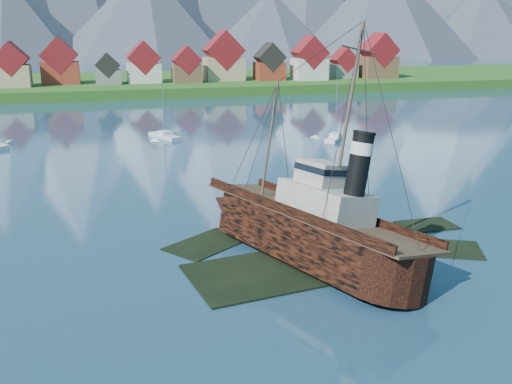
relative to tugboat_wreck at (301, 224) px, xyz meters
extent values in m
plane|color=#1D3B51|center=(0.89, -1.46, -2.86)|extent=(1400.00, 1400.00, 0.00)
cube|color=black|center=(-2.11, -3.46, -3.18)|extent=(19.08, 11.42, 1.00)
cube|color=black|center=(6.89, 2.54, -3.24)|extent=(15.15, 9.76, 1.00)
cube|color=black|center=(2.89, 7.54, -3.14)|extent=(11.45, 9.06, 1.00)
cube|color=black|center=(12.89, -2.46, -3.28)|extent=(10.27, 8.34, 1.00)
cube|color=black|center=(-8.11, 4.54, -3.26)|extent=(9.42, 8.68, 1.00)
cube|color=black|center=(15.89, 3.54, -3.21)|extent=(6.00, 4.00, 1.00)
cube|color=#204F16|center=(0.89, 168.54, -2.86)|extent=(600.00, 80.00, 3.20)
cube|color=#3F3D38|center=(0.89, 130.54, -2.86)|extent=(600.00, 2.50, 2.00)
cube|color=tan|center=(-42.11, 148.54, 3.54)|extent=(10.50, 9.00, 6.80)
cube|color=maroon|center=(-42.11, 148.54, 8.83)|extent=(10.69, 9.18, 10.69)
cube|color=maroon|center=(-28.11, 154.54, 3.74)|extent=(12.00, 8.50, 7.20)
cube|color=maroon|center=(-28.11, 154.54, 9.50)|extent=(12.22, 8.67, 12.22)
cube|color=slate|center=(-13.11, 149.54, 2.54)|extent=(8.00, 7.00, 4.80)
cube|color=black|center=(-13.11, 149.54, 6.38)|extent=(8.15, 7.14, 8.15)
cube|color=beige|center=(-1.11, 152.54, 3.34)|extent=(11.00, 9.50, 6.40)
cube|color=maroon|center=(-1.11, 152.54, 8.52)|extent=(11.20, 9.69, 11.20)
cube|color=brown|center=(12.89, 148.54, 3.04)|extent=(9.50, 8.00, 5.80)
cube|color=maroon|center=(12.89, 148.54, 7.65)|extent=(9.67, 8.16, 9.67)
cube|color=tan|center=(26.89, 153.54, 4.14)|extent=(13.50, 10.00, 8.00)
cube|color=maroon|center=(26.89, 153.54, 10.57)|extent=(13.75, 10.20, 13.75)
cube|color=maroon|center=(42.89, 150.54, 3.24)|extent=(10.00, 8.50, 6.20)
cube|color=black|center=(42.89, 150.54, 8.14)|extent=(10.18, 8.67, 10.18)
cube|color=beige|center=(56.89, 147.54, 3.89)|extent=(11.50, 9.00, 7.50)
cube|color=maroon|center=(56.89, 147.54, 9.71)|extent=(11.71, 9.18, 11.71)
cube|color=slate|center=(71.89, 151.54, 2.64)|extent=(9.00, 7.50, 5.00)
cube|color=maroon|center=(71.89, 151.54, 6.76)|extent=(9.16, 7.65, 9.16)
cube|color=brown|center=(84.89, 149.54, 4.04)|extent=(12.50, 10.00, 7.80)
cube|color=maroon|center=(84.89, 149.54, 10.19)|extent=(12.73, 10.20, 12.73)
cone|color=#2D333D|center=(-69.11, 372.54, 24.14)|extent=(120.00, 120.00, 58.00)
cone|color=#2D333D|center=(20.89, 367.54, 28.14)|extent=(136.00, 136.00, 66.00)
cone|color=#2D333D|center=(110.89, 371.54, 20.14)|extent=(110.00, 110.00, 50.00)
cone|color=#2D333D|center=(200.89, 368.54, 32.64)|extent=(150.00, 150.00, 75.00)
cone|color=#2D333D|center=(290.89, 369.54, 25.14)|extent=(124.00, 124.00, 60.00)
cube|color=black|center=(0.00, -1.43, -0.72)|extent=(6.66, 19.17, 3.99)
cone|color=black|center=(0.00, 11.01, -0.72)|extent=(6.66, 6.66, 6.66)
cylinder|color=black|center=(0.00, -11.01, -0.72)|extent=(6.66, 6.66, 3.99)
cube|color=#4C3826|center=(0.00, -1.43, 1.38)|extent=(6.52, 25.30, 0.24)
cube|color=black|center=(-3.20, -1.43, 1.80)|extent=(0.19, 24.50, 0.86)
cube|color=black|center=(3.20, -1.43, 1.80)|extent=(0.19, 24.50, 0.86)
cube|color=#ADA89E|center=(0.00, -2.85, 2.80)|extent=(4.94, 8.08, 2.85)
cube|color=#ADA89E|center=(0.00, -1.90, 5.28)|extent=(3.42, 3.80, 2.09)
cylinder|color=black|center=(0.00, -5.99, 6.89)|extent=(1.81, 1.81, 5.33)
cylinder|color=silver|center=(0.00, -5.99, 8.22)|extent=(1.90, 1.90, 1.05)
cylinder|color=#473828|center=(0.00, 6.18, 7.18)|extent=(0.27, 0.27, 11.41)
cylinder|color=#473828|center=(0.00, -3.81, 12.50)|extent=(0.30, 0.30, 12.36)
cube|color=silver|center=(26.24, 52.49, -2.77)|extent=(6.76, 7.79, 1.17)
cube|color=silver|center=(26.24, 52.49, -1.84)|extent=(2.87, 2.95, 0.68)
cylinder|color=gray|center=(26.24, 52.49, 2.89)|extent=(0.14, 0.14, 10.14)
cube|color=silver|center=(-5.24, 63.32, -2.76)|extent=(5.60, 8.73, 1.18)
cube|color=silver|center=(-5.24, 63.32, -1.83)|extent=(2.74, 2.99, 0.69)
cylinder|color=gray|center=(-5.24, 63.32, 2.92)|extent=(0.14, 0.14, 10.20)
camera|label=1|loc=(-17.75, -47.70, 17.67)|focal=40.00mm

